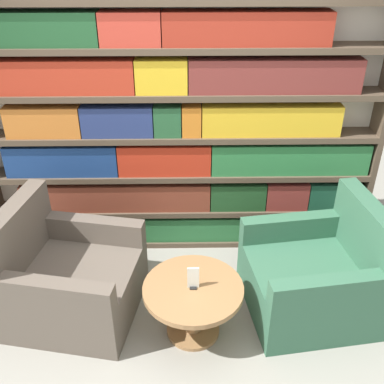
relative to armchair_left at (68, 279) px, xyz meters
name	(u,v)px	position (x,y,z in m)	size (l,w,h in m)	color
ground_plane	(179,339)	(0.85, -0.33, -0.30)	(14.00, 14.00, 0.00)	gray
bookshelf	(180,137)	(0.86, 0.92, 0.78)	(3.42, 0.30, 2.18)	silver
armchair_left	(68,279)	(0.00, 0.00, 0.00)	(1.07, 1.02, 0.90)	brown
armchair_right	(316,277)	(1.91, 0.00, 0.00)	(1.04, 0.99, 0.90)	#336047
coffee_table	(193,300)	(0.95, -0.25, 0.02)	(0.72, 0.72, 0.44)	olive
table_sign	(193,279)	(0.95, -0.25, 0.21)	(0.08, 0.06, 0.17)	black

